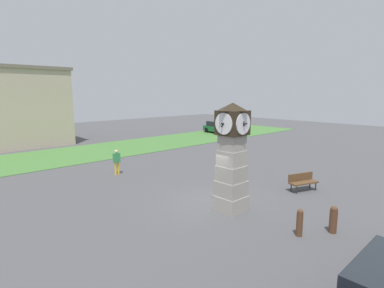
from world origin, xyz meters
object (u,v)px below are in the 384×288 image
at_px(bollard_near_tower, 333,219).
at_px(car_silver_hatch, 217,127).
at_px(bench, 303,181).
at_px(bollard_mid_row, 300,222).
at_px(clock_tower, 232,158).
at_px(pedestrian_near_bench, 117,160).

bearing_deg(bollard_near_tower, car_silver_hatch, 50.92).
bearing_deg(bench, bollard_mid_row, -154.19).
bearing_deg(clock_tower, pedestrian_near_bench, 94.53).
height_order(bollard_mid_row, pedestrian_near_bench, pedestrian_near_bench).
bearing_deg(car_silver_hatch, pedestrian_near_bench, -155.19).
bearing_deg(clock_tower, bench, -9.96).
distance_m(bollard_mid_row, bench, 5.43).
relative_size(bollard_mid_row, pedestrian_near_bench, 0.64).
relative_size(car_silver_hatch, pedestrian_near_bench, 2.63).
xyz_separation_m(bollard_mid_row, bench, (4.89, 2.36, 0.01)).
xyz_separation_m(bollard_near_tower, bollard_mid_row, (-1.15, 0.71, -0.00)).
relative_size(bollard_near_tower, car_silver_hatch, 0.25).
distance_m(clock_tower, bollard_mid_row, 3.69).
bearing_deg(bollard_near_tower, bollard_mid_row, 148.11).
bearing_deg(pedestrian_near_bench, bollard_mid_row, -86.99).
bearing_deg(bollard_near_tower, bench, 39.42).
distance_m(car_silver_hatch, bench, 22.85).
bearing_deg(car_silver_hatch, bollard_near_tower, -129.08).
xyz_separation_m(clock_tower, bollard_mid_row, (-0.06, -3.21, -1.82)).
bearing_deg(clock_tower, bollard_near_tower, -74.54).
xyz_separation_m(bollard_near_tower, pedestrian_near_bench, (-1.77, 12.55, 0.38)).
distance_m(clock_tower, pedestrian_near_bench, 8.77).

